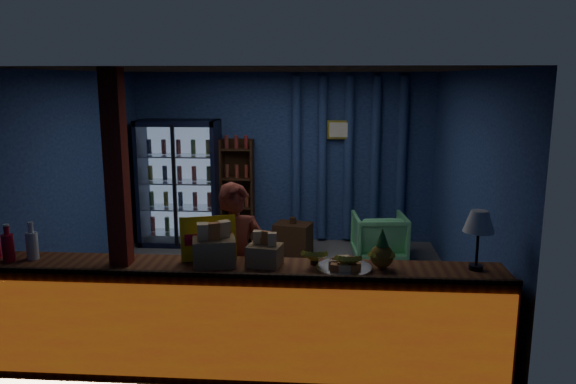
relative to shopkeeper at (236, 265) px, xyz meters
name	(u,v)px	position (x,y,z in m)	size (l,w,h in m)	color
ground	(269,290)	(0.15, 1.39, -0.78)	(4.60, 4.60, 0.00)	#515154
room_walls	(268,161)	(0.15, 1.39, 0.79)	(4.60, 4.60, 4.60)	navy
counter	(244,320)	(0.15, -0.51, -0.31)	(4.40, 0.57, 0.99)	brown
support_post	(120,224)	(-0.90, -0.51, 0.52)	(0.16, 0.16, 2.60)	maroon
beverage_cooler	(181,183)	(-1.40, 3.31, 0.15)	(1.20, 0.62, 1.90)	black
bottle_shelf	(238,191)	(-0.55, 3.45, 0.01)	(0.50, 0.28, 1.60)	#382011
curtain_folds	(349,159)	(1.15, 3.53, 0.52)	(1.74, 0.14, 2.50)	navy
framed_picture	(339,130)	(1.00, 3.49, 0.97)	(0.36, 0.04, 0.28)	gold
shopkeeper	(236,265)	(0.00, 0.00, 0.00)	(0.57, 0.38, 1.57)	maroon
green_chair	(379,237)	(1.57, 2.66, -0.45)	(0.71, 0.73, 0.66)	#61C37C
side_table	(293,239)	(0.35, 2.82, -0.55)	(0.58, 0.49, 0.55)	#382011
yellow_sign	(209,238)	(-0.18, -0.33, 0.36)	(0.49, 0.24, 0.38)	yellow
soda_bottles	(12,245)	(-1.90, -0.46, 0.30)	(0.45, 0.18, 0.33)	red
snack_box_left	(214,250)	(-0.10, -0.47, 0.30)	(0.41, 0.37, 0.38)	tan
snack_box_centre	(265,253)	(0.32, -0.45, 0.27)	(0.31, 0.28, 0.29)	tan
pastry_tray	(344,266)	(1.00, -0.51, 0.19)	(0.47, 0.47, 0.08)	silver
banana_bunches	(348,258)	(1.02, -0.48, 0.25)	(0.80, 0.31, 0.17)	yellow
table_lamp	(479,224)	(2.09, -0.43, 0.56)	(0.26, 0.26, 0.50)	black
pineapple	(382,252)	(1.31, -0.47, 0.31)	(0.20, 0.20, 0.34)	olive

